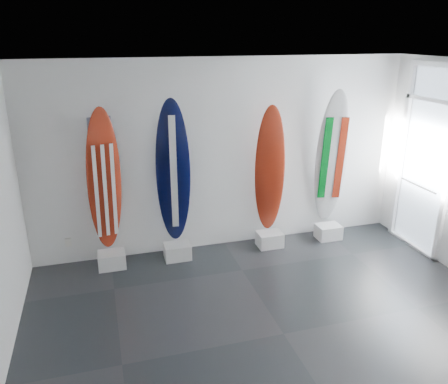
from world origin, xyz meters
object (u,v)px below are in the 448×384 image
object	(u,v)px
surfboard_swiss	(270,170)
surfboard_usa	(104,182)
surfboard_navy	(173,173)
surfboard_italy	(331,159)

from	to	relation	value
surfboard_swiss	surfboard_usa	bearing A→B (deg)	-161.92
surfboard_navy	surfboard_italy	size ratio (longest dim) A/B	0.98
surfboard_navy	surfboard_swiss	bearing A→B (deg)	9.04
surfboard_navy	surfboard_italy	world-z (taller)	surfboard_italy
surfboard_navy	surfboard_usa	bearing A→B (deg)	-170.96
surfboard_usa	surfboard_navy	size ratio (longest dim) A/B	0.97
surfboard_swiss	surfboard_italy	distance (m)	1.08
surfboard_usa	surfboard_italy	xyz separation A→B (m)	(3.60, 0.00, 0.06)
surfboard_italy	surfboard_swiss	bearing A→B (deg)	-165.99
surfboard_swiss	surfboard_italy	size ratio (longest dim) A/B	0.90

